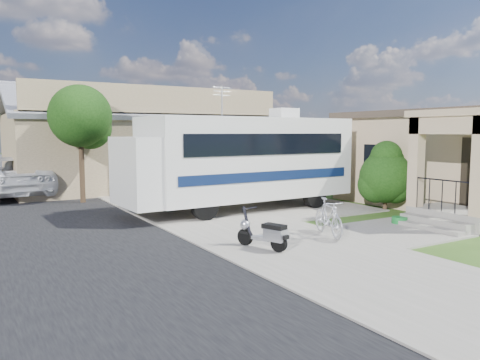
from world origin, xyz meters
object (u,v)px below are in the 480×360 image
scooter (265,233)px  garden_hose (399,221)px  motorhome (241,159)px  shrub (386,175)px  bicycle (328,220)px  pickup_truck (9,177)px

scooter → garden_hose: scooter is taller
motorhome → shrub: motorhome is taller
shrub → bicycle: shrub is taller
scooter → bicycle: 2.18m
bicycle → garden_hose: bearing=22.0°
scooter → shrub: bearing=2.5°
bicycle → pickup_truck: pickup_truck is taller
garden_hose → bicycle: bearing=-174.5°
motorhome → shrub: size_ratio=3.41×
shrub → pickup_truck: shrub is taller
pickup_truck → scooter: bearing=104.0°
pickup_truck → bicycle: bearing=112.4°
shrub → bicycle: (-4.73, -2.39, -0.77)m
scooter → motorhome: bearing=46.2°
shrub → bicycle: bearing=-153.2°
bicycle → garden_hose: (3.04, 0.29, -0.39)m
motorhome → pickup_truck: 10.64m
bicycle → pickup_truck: size_ratio=0.27×
scooter → garden_hose: 5.25m
motorhome → garden_hose: (2.77, -4.64, -1.73)m
garden_hose → shrub: bearing=51.3°
garden_hose → scooter: bearing=-173.7°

